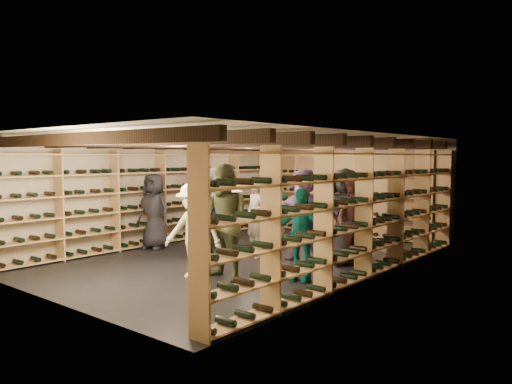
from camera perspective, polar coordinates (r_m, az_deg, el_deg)
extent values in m
plane|color=black|center=(10.01, -1.17, -7.51)|extent=(8.00, 8.00, 0.00)
cube|color=tan|center=(13.13, 10.30, 0.45)|extent=(5.50, 0.02, 2.40)
cube|color=tan|center=(7.31, -22.14, -2.57)|extent=(5.50, 0.02, 2.40)
cube|color=tan|center=(11.82, -11.33, 0.05)|extent=(0.02, 8.00, 2.40)
cube|color=tan|center=(8.32, 13.32, -1.62)|extent=(0.02, 8.00, 2.40)
cube|color=beige|center=(9.82, -1.19, 6.34)|extent=(5.50, 8.00, 0.01)
cube|color=black|center=(7.52, -18.98, 5.78)|extent=(5.40, 0.12, 0.18)
cube|color=black|center=(8.01, -13.61, 5.76)|extent=(5.40, 0.12, 0.18)
cube|color=black|center=(8.57, -8.90, 5.70)|extent=(5.40, 0.12, 0.18)
cube|color=black|center=(9.17, -4.78, 5.62)|extent=(5.40, 0.12, 0.18)
cube|color=black|center=(9.81, -1.19, 5.53)|extent=(5.40, 0.12, 0.18)
cube|color=black|center=(10.49, 1.95, 5.43)|extent=(5.40, 0.12, 0.18)
cube|color=black|center=(11.20, 4.69, 5.33)|extent=(5.40, 0.12, 0.18)
cube|color=black|center=(11.92, 7.11, 5.23)|extent=(5.40, 0.12, 0.18)
cube|color=black|center=(12.67, 9.25, 5.13)|extent=(5.40, 0.12, 0.18)
cube|color=tan|center=(11.69, -10.77, -0.60)|extent=(0.32, 7.50, 2.15)
cube|color=tan|center=(8.41, 12.21, -2.39)|extent=(0.32, 7.50, 2.15)
cube|color=tan|center=(12.99, 9.92, -0.14)|extent=(4.70, 0.30, 2.15)
cube|color=tan|center=(11.20, 1.83, -5.84)|extent=(0.56, 0.42, 0.17)
cube|color=tan|center=(11.17, 1.84, -4.98)|extent=(0.56, 0.42, 0.17)
cube|color=tan|center=(11.15, 1.84, -4.11)|extent=(0.56, 0.42, 0.17)
cube|color=tan|center=(11.13, 1.84, -3.25)|extent=(0.56, 0.42, 0.17)
cube|color=tan|center=(11.25, 1.51, -5.79)|extent=(0.58, 0.47, 0.17)
cube|color=tan|center=(11.22, 1.51, -4.94)|extent=(0.58, 0.47, 0.17)
cube|color=tan|center=(11.20, 1.51, -4.08)|extent=(0.58, 0.47, 0.17)
cube|color=tan|center=(11.18, 1.51, -3.21)|extent=(0.58, 0.47, 0.17)
cube|color=tan|center=(11.15, 14.65, -6.01)|extent=(0.57, 0.45, 0.17)
imported|color=black|center=(11.08, -11.58, -2.18)|extent=(0.89, 0.67, 1.64)
imported|color=black|center=(9.99, -5.53, -2.80)|extent=(0.64, 0.45, 1.64)
imported|color=#505637|center=(8.09, -3.66, -3.47)|extent=(0.98, 0.80, 1.90)
imported|color=beige|center=(8.33, -7.16, -4.39)|extent=(1.15, 0.89, 1.57)
imported|color=#107D7B|center=(8.12, 5.14, -4.87)|extent=(0.93, 0.53, 1.50)
imported|color=brown|center=(12.17, -5.50, -1.24)|extent=(1.66, 0.55, 1.78)
imported|color=#1C2049|center=(10.55, -5.73, -2.22)|extent=(0.93, 0.69, 1.72)
imported|color=gray|center=(9.97, -0.04, -2.96)|extent=(0.67, 0.55, 1.58)
imported|color=#49241D|center=(9.03, 11.33, -3.56)|extent=(0.81, 0.64, 1.64)
imported|color=#BAB9AB|center=(10.33, -3.01, -2.99)|extent=(1.10, 0.89, 1.49)
imported|color=#2B4F31|center=(10.92, 2.02, -1.92)|extent=(1.09, 0.62, 1.75)
imported|color=slate|center=(9.69, 5.43, -2.55)|extent=(1.74, 0.90, 1.79)
imported|color=#323237|center=(9.56, 10.07, -2.67)|extent=(0.97, 0.73, 1.80)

